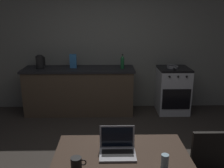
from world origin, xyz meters
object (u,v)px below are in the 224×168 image
Objects in this scene: dining_table at (122,166)px; frying_pan at (173,67)px; laptop at (118,149)px; bottle at (122,62)px; cereal_box at (73,61)px; electric_kettle at (40,62)px; coffee_mug at (77,163)px; drinking_glass at (165,162)px; stove_oven at (173,90)px.

dining_table is 3.04m from frying_pan.
laptop is 1.14× the size of bottle.
electric_kettle is at bearing -178.20° from cereal_box.
coffee_mug is 0.71m from drinking_glass.
bottle reaches higher than frying_pan.
laptop is (-0.04, 0.09, 0.12)m from dining_table.
stove_oven is 3.08m from dining_table.
frying_pan is 3.06m from drinking_glass.
dining_table is 0.39m from drinking_glass.
electric_kettle is at bearing 116.70° from dining_table.
electric_kettle is 0.95× the size of cereal_box.
bottle reaches higher than electric_kettle.
drinking_glass reaches higher than dining_table.
coffee_mug is at bearing -137.21° from laptop.
electric_kettle reaches higher than stove_oven.
coffee_mug is 0.47× the size of cereal_box.
drinking_glass is 3.21m from cereal_box.
drinking_glass is at bearing -22.94° from dining_table.
dining_table is 0.42m from coffee_mug.
laptop is 2.72m from bottle.
cereal_box is (-1.12, 3.00, 0.25)m from drinking_glass.
bottle is 0.99m from frying_pan.
cereal_box reaches higher than stove_oven.
electric_kettle reaches higher than laptop.
cereal_box is (-0.75, 2.77, 0.27)m from laptop.
cereal_box is (-0.41, 2.98, 0.27)m from coffee_mug.
bottle is 0.71× the size of frying_pan.
drinking_glass is (-0.86, -2.97, 0.34)m from stove_oven.
laptop is 0.44m from drinking_glass.
electric_kettle reaches higher than dining_table.
drinking_glass is (0.37, -0.23, 0.02)m from laptop.
electric_kettle is 0.92× the size of bottle.
electric_kettle reaches higher than frying_pan.
stove_oven is 0.48m from frying_pan.
drinking_glass is (1.76, -2.98, -0.24)m from electric_kettle.
bottle is at bearing -178.84° from frying_pan.
electric_kettle is 2.01× the size of coffee_mug.
stove_oven is 2.86× the size of laptop.
bottle is 0.96m from cereal_box.
laptop is (-1.23, -2.74, 0.32)m from stove_oven.
coffee_mug is (-1.53, -2.93, -0.16)m from frying_pan.
stove_oven is at bearing 2.66° from bottle.
stove_oven is 2.07m from cereal_box.
dining_table is at bearing -112.28° from frying_pan.
frying_pan reaches higher than drinking_glass.
frying_pan is at bearing -1.48° from cereal_box.
coffee_mug is at bearing -82.15° from cereal_box.
drinking_glass is (0.34, -0.14, 0.14)m from dining_table.
bottle is (1.59, -0.05, 0.01)m from electric_kettle.
cereal_box is (-1.98, 0.02, 0.59)m from stove_oven.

